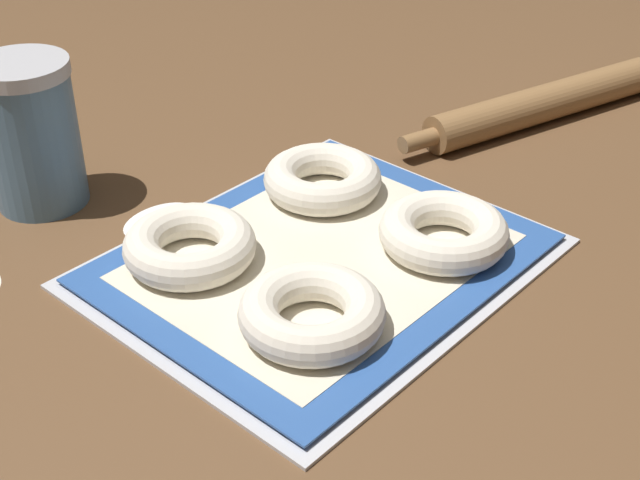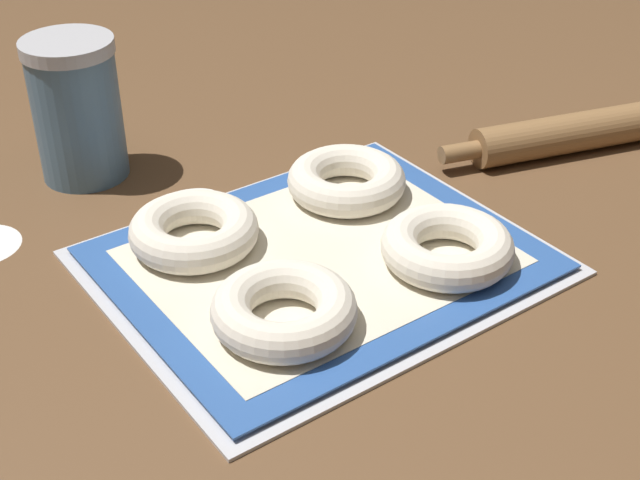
# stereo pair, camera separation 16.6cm
# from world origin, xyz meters

# --- Properties ---
(ground_plane) EXTENTS (2.80, 2.80, 0.00)m
(ground_plane) POSITION_xyz_m (0.00, 0.00, 0.00)
(ground_plane) COLOR brown
(baking_tray) EXTENTS (0.44, 0.37, 0.01)m
(baking_tray) POSITION_xyz_m (-0.02, 0.00, 0.00)
(baking_tray) COLOR silver
(baking_tray) RESTS_ON ground_plane
(baking_mat) EXTENTS (0.42, 0.34, 0.00)m
(baking_mat) POSITION_xyz_m (-0.02, 0.00, 0.01)
(baking_mat) COLOR #2D569E
(baking_mat) RESTS_ON baking_tray
(bagel_front_left) EXTENTS (0.14, 0.14, 0.04)m
(bagel_front_left) POSITION_xyz_m (-0.11, -0.08, 0.03)
(bagel_front_left) COLOR silver
(bagel_front_left) RESTS_ON baking_mat
(bagel_front_right) EXTENTS (0.14, 0.14, 0.04)m
(bagel_front_right) POSITION_xyz_m (0.08, -0.09, 0.03)
(bagel_front_right) COLOR silver
(bagel_front_right) RESTS_ON baking_mat
(bagel_back_left) EXTENTS (0.14, 0.14, 0.04)m
(bagel_back_left) POSITION_xyz_m (-0.12, 0.09, 0.03)
(bagel_back_left) COLOR silver
(bagel_back_left) RESTS_ON baking_mat
(bagel_back_right) EXTENTS (0.14, 0.14, 0.04)m
(bagel_back_right) POSITION_xyz_m (0.08, 0.09, 0.03)
(bagel_back_right) COLOR silver
(bagel_back_right) RESTS_ON baking_mat
(flour_canister) EXTENTS (0.11, 0.11, 0.17)m
(flour_canister) POSITION_xyz_m (-0.14, 0.33, 0.09)
(flour_canister) COLOR slate
(flour_canister) RESTS_ON ground_plane
(rolling_pin) EXTENTS (0.47, 0.16, 0.05)m
(rolling_pin) POSITION_xyz_m (0.45, 0.01, 0.03)
(rolling_pin) COLOR olive
(rolling_pin) RESTS_ON ground_plane
(flour_patch_far) EXTENTS (0.09, 0.07, 0.00)m
(flour_patch_far) POSITION_xyz_m (-0.08, 0.19, 0.00)
(flour_patch_far) COLOR white
(flour_patch_far) RESTS_ON ground_plane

